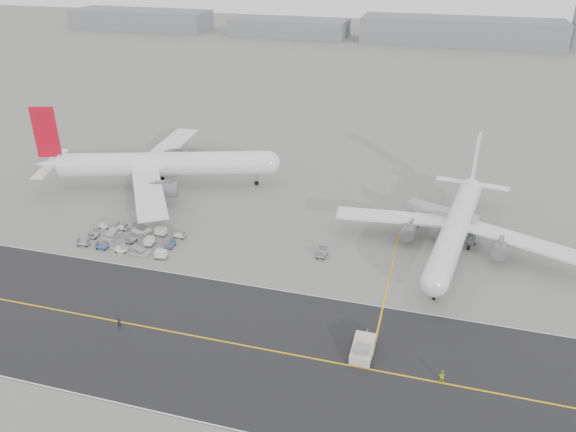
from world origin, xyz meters
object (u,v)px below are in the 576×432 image
(airliner_a, at_px, (159,164))
(airliner_b, at_px, (456,226))
(jet_bridge, at_px, (443,216))
(pushback_tug, at_px, (363,349))
(ground_crew_a, at_px, (119,323))
(ground_crew_b, at_px, (442,376))

(airliner_a, relative_size, airliner_b, 1.17)
(jet_bridge, bearing_deg, pushback_tug, -84.73)
(jet_bridge, bearing_deg, airliner_b, -46.15)
(airliner_b, height_order, pushback_tug, airliner_b)
(pushback_tug, relative_size, jet_bridge, 0.55)
(airliner_a, bearing_deg, pushback_tug, -147.69)
(ground_crew_a, distance_m, ground_crew_b, 50.24)
(pushback_tug, xyz_separation_m, jet_bridge, (10.01, 42.47, 3.06))
(airliner_a, bearing_deg, airliner_b, -117.15)
(airliner_a, xyz_separation_m, jet_bridge, (68.29, -5.94, -1.88))
(airliner_a, relative_size, pushback_tug, 6.79)
(airliner_b, relative_size, pushback_tug, 5.79)
(airliner_a, height_order, pushback_tug, airliner_a)
(airliner_a, height_order, jet_bridge, airliner_a)
(pushback_tug, xyz_separation_m, ground_crew_a, (-38.54, -4.29, -0.07))
(airliner_b, bearing_deg, ground_crew_b, -82.99)
(pushback_tug, distance_m, jet_bridge, 43.74)
(ground_crew_a, bearing_deg, jet_bridge, 38.39)
(jet_bridge, bearing_deg, ground_crew_b, -69.36)
(airliner_a, height_order, airliner_b, airliner_a)
(jet_bridge, xyz_separation_m, ground_crew_b, (1.65, -45.07, -3.12))
(pushback_tug, height_order, jet_bridge, jet_bridge)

